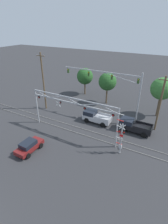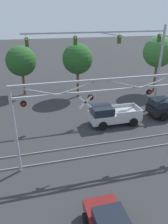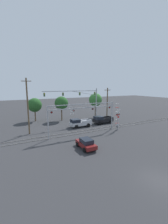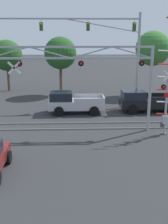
% 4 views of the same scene
% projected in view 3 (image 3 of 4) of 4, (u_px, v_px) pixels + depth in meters
% --- Properties ---
extents(ground_plane, '(200.00, 200.00, 0.00)m').
position_uv_depth(ground_plane, '(161.00, 181.00, 14.95)').
color(ground_plane, '#303033').
extents(rail_track_near, '(80.00, 0.08, 0.10)m').
position_uv_depth(rail_track_near, '(83.00, 133.00, 29.82)').
color(rail_track_near, gray).
rests_on(rail_track_near, ground_plane).
extents(rail_track_far, '(80.00, 0.08, 0.10)m').
position_uv_depth(rail_track_far, '(80.00, 131.00, 31.07)').
color(rail_track_far, gray).
rests_on(rail_track_far, ground_plane).
extents(crossing_gantry, '(14.05, 0.26, 6.00)m').
position_uv_depth(crossing_gantry, '(83.00, 111.00, 28.79)').
color(crossing_gantry, '#9EA0A5').
rests_on(crossing_gantry, ground_plane).
extents(crossing_signal_mast, '(1.25, 0.35, 5.78)m').
position_uv_depth(crossing_signal_mast, '(118.00, 120.00, 31.95)').
color(crossing_signal_mast, '#9EA0A5').
rests_on(crossing_signal_mast, ground_plane).
extents(traffic_signal_span, '(13.95, 0.39, 8.73)m').
position_uv_depth(traffic_signal_span, '(84.00, 99.00, 37.06)').
color(traffic_signal_span, '#9EA0A5').
rests_on(traffic_signal_span, ground_plane).
extents(pickup_truck_lead, '(4.86, 2.26, 1.91)m').
position_uv_depth(pickup_truck_lead, '(79.00, 123.00, 34.39)').
color(pickup_truck_lead, '#B7B7BC').
rests_on(pickup_truck_lead, ground_plane).
extents(pickup_truck_following, '(5.04, 2.26, 1.91)m').
position_uv_depth(pickup_truck_following, '(102.00, 120.00, 37.55)').
color(pickup_truck_following, black).
rests_on(pickup_truck_following, ground_plane).
extents(sedan_waiting, '(1.99, 3.94, 1.54)m').
position_uv_depth(sedan_waiting, '(86.00, 143.00, 22.57)').
color(sedan_waiting, maroon).
rests_on(sedan_waiting, ground_plane).
extents(utility_pole_left, '(1.80, 0.28, 10.81)m').
position_uv_depth(utility_pole_left, '(28.00, 106.00, 28.56)').
color(utility_pole_left, brown).
rests_on(utility_pole_left, ground_plane).
extents(utility_pole_right, '(1.80, 0.28, 8.82)m').
position_uv_depth(utility_pole_right, '(107.00, 104.00, 40.11)').
color(utility_pole_right, brown).
rests_on(utility_pole_right, ground_plane).
extents(background_tree_beyond_span, '(3.63, 3.63, 6.56)m').
position_uv_depth(background_tree_beyond_span, '(61.00, 103.00, 40.23)').
color(background_tree_beyond_span, brown).
rests_on(background_tree_beyond_span, ground_plane).
extents(background_tree_far_left_verge, '(3.71, 3.71, 6.19)m').
position_uv_depth(background_tree_far_left_verge, '(35.00, 105.00, 39.47)').
color(background_tree_far_left_verge, brown).
rests_on(background_tree_far_left_verge, ground_plane).
extents(background_tree_far_right_verge, '(3.85, 3.85, 7.19)m').
position_uv_depth(background_tree_far_right_verge, '(95.00, 100.00, 44.20)').
color(background_tree_far_right_verge, brown).
rests_on(background_tree_far_right_verge, ground_plane).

